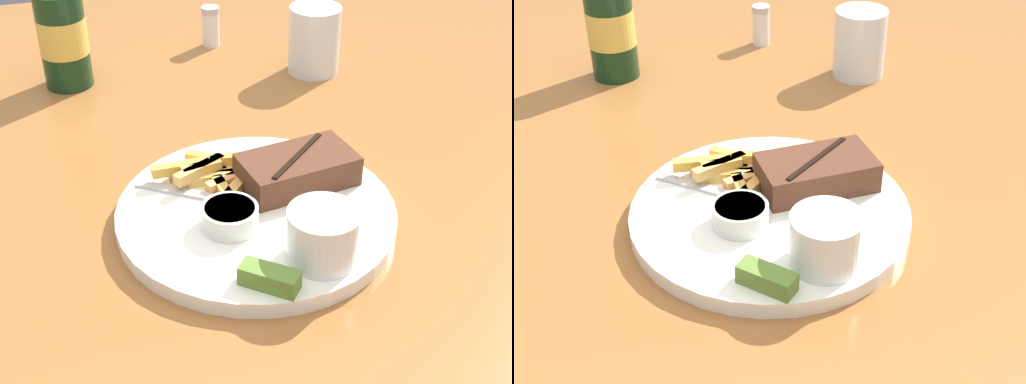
# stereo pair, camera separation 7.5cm
# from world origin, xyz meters

# --- Properties ---
(dining_table) EXTENTS (1.52, 1.55, 0.74)m
(dining_table) POSITION_xyz_m (0.00, 0.00, 0.69)
(dining_table) COLOR #935B2D
(dining_table) RESTS_ON ground_plane
(dinner_plate) EXTENTS (0.30, 0.30, 0.02)m
(dinner_plate) POSITION_xyz_m (0.00, 0.00, 0.75)
(dinner_plate) COLOR white
(dinner_plate) RESTS_ON dining_table
(steak_portion) EXTENTS (0.14, 0.09, 0.04)m
(steak_portion) POSITION_xyz_m (0.06, 0.03, 0.78)
(steak_portion) COLOR #512D1E
(steak_portion) RESTS_ON dinner_plate
(fries_pile) EXTENTS (0.15, 0.12, 0.02)m
(fries_pile) POSITION_xyz_m (-0.03, 0.06, 0.77)
(fries_pile) COLOR gold
(fries_pile) RESTS_ON dinner_plate
(coleslaw_cup) EXTENTS (0.07, 0.07, 0.05)m
(coleslaw_cup) POSITION_xyz_m (0.04, -0.10, 0.79)
(coleslaw_cup) COLOR white
(coleslaw_cup) RESTS_ON dinner_plate
(dipping_sauce_cup) EXTENTS (0.06, 0.06, 0.02)m
(dipping_sauce_cup) POSITION_xyz_m (-0.03, -0.03, 0.77)
(dipping_sauce_cup) COLOR silver
(dipping_sauce_cup) RESTS_ON dinner_plate
(pickle_spear) EXTENTS (0.06, 0.05, 0.02)m
(pickle_spear) POSITION_xyz_m (-0.02, -0.12, 0.77)
(pickle_spear) COLOR #567A2D
(pickle_spear) RESTS_ON dinner_plate
(fork_utensil) EXTENTS (0.12, 0.08, 0.00)m
(fork_utensil) POSITION_xyz_m (-0.07, 0.04, 0.76)
(fork_utensil) COLOR #B7B7BC
(fork_utensil) RESTS_ON dinner_plate
(beer_bottle) EXTENTS (0.07, 0.07, 0.22)m
(beer_bottle) POSITION_xyz_m (-0.17, 0.40, 0.82)
(beer_bottle) COLOR #143319
(beer_bottle) RESTS_ON dining_table
(drinking_glass) EXTENTS (0.08, 0.08, 0.10)m
(drinking_glass) POSITION_xyz_m (0.19, 0.34, 0.79)
(drinking_glass) COLOR silver
(drinking_glass) RESTS_ON dining_table
(salt_shaker) EXTENTS (0.03, 0.03, 0.07)m
(salt_shaker) POSITION_xyz_m (0.06, 0.48, 0.78)
(salt_shaker) COLOR white
(salt_shaker) RESTS_ON dining_table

